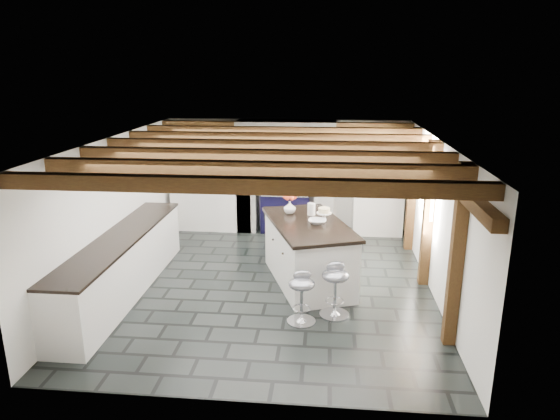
# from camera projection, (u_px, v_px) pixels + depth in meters

# --- Properties ---
(ground) EXTENTS (6.00, 6.00, 0.00)m
(ground) POSITION_uv_depth(u_px,v_px,m) (271.00, 282.00, 8.04)
(ground) COLOR black
(ground) RESTS_ON ground
(room_shell) EXTENTS (6.00, 6.03, 6.00)m
(room_shell) POSITION_uv_depth(u_px,v_px,m) (247.00, 196.00, 9.15)
(room_shell) COLOR white
(room_shell) RESTS_ON ground
(range_cooker) EXTENTS (1.00, 0.63, 0.99)m
(range_cooker) POSITION_uv_depth(u_px,v_px,m) (286.00, 209.00, 10.47)
(range_cooker) COLOR black
(range_cooker) RESTS_ON ground
(kitchen_island) EXTENTS (1.67, 2.27, 1.34)m
(kitchen_island) POSITION_uv_depth(u_px,v_px,m) (308.00, 251.00, 7.93)
(kitchen_island) COLOR white
(kitchen_island) RESTS_ON ground
(bar_stool_near) EXTENTS (0.44, 0.44, 0.77)m
(bar_stool_near) POSITION_uv_depth(u_px,v_px,m) (335.00, 284.00, 6.84)
(bar_stool_near) COLOR silver
(bar_stool_near) RESTS_ON ground
(bar_stool_far) EXTENTS (0.43, 0.43, 0.72)m
(bar_stool_far) POSITION_uv_depth(u_px,v_px,m) (302.00, 292.00, 6.66)
(bar_stool_far) COLOR silver
(bar_stool_far) RESTS_ON ground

